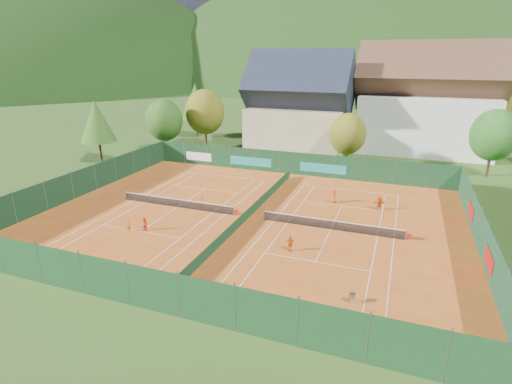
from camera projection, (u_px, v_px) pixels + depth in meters
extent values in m
plane|color=#2B4B17|center=(249.00, 218.00, 38.91)|extent=(600.00, 600.00, 0.00)
cube|color=#B6531A|center=(249.00, 218.00, 38.90)|extent=(40.00, 32.00, 0.01)
cube|color=white|center=(225.00, 176.00, 52.07)|extent=(10.97, 0.06, 0.00)
cube|color=white|center=(97.00, 259.00, 31.02)|extent=(10.97, 0.06, 0.00)
cube|color=white|center=(134.00, 201.00, 43.36)|extent=(0.06, 23.77, 0.00)
cube|color=white|center=(225.00, 214.00, 39.73)|extent=(0.06, 23.77, 0.00)
cube|color=white|center=(144.00, 202.00, 42.90)|extent=(0.06, 23.77, 0.00)
cube|color=white|center=(213.00, 212.00, 40.18)|extent=(0.06, 23.77, 0.00)
cube|color=white|center=(206.00, 189.00, 47.21)|extent=(8.23, 0.06, 0.00)
cube|color=white|center=(140.00, 231.00, 35.87)|extent=(8.23, 0.06, 0.00)
cube|color=white|center=(177.00, 207.00, 41.54)|extent=(0.06, 12.80, 0.00)
cube|color=white|center=(349.00, 190.00, 46.78)|extent=(10.97, 0.06, 0.00)
cube|color=white|center=(297.00, 301.00, 25.73)|extent=(10.97, 0.06, 0.00)
cube|color=white|center=(273.00, 221.00, 38.07)|extent=(0.06, 23.77, 0.00)
cube|color=white|center=(394.00, 239.00, 34.44)|extent=(0.06, 23.77, 0.00)
cube|color=white|center=(287.00, 223.00, 37.62)|extent=(0.06, 23.77, 0.00)
cube|color=white|center=(378.00, 236.00, 34.90)|extent=(0.06, 23.77, 0.00)
cube|color=white|center=(342.00, 206.00, 41.93)|extent=(8.23, 0.06, 0.00)
cube|color=white|center=(315.00, 262.00, 30.59)|extent=(8.23, 0.06, 0.00)
cube|color=white|center=(331.00, 229.00, 36.26)|extent=(0.06, 12.80, 0.00)
cylinder|color=#59595B|center=(126.00, 195.00, 43.50)|extent=(0.10, 0.10, 1.02)
cylinder|color=#59595B|center=(234.00, 211.00, 39.27)|extent=(0.10, 0.10, 1.02)
cube|color=black|center=(177.00, 203.00, 41.40)|extent=(12.80, 0.02, 0.86)
cube|color=white|center=(177.00, 199.00, 41.26)|extent=(12.80, 0.04, 0.06)
cube|color=red|center=(236.00, 212.00, 39.20)|extent=(0.40, 0.04, 0.40)
cylinder|color=#59595B|center=(264.00, 215.00, 38.21)|extent=(0.10, 0.10, 1.02)
cylinder|color=#59595B|center=(406.00, 235.00, 33.98)|extent=(0.10, 0.10, 1.02)
cube|color=black|center=(331.00, 225.00, 36.11)|extent=(12.80, 0.02, 0.86)
cube|color=white|center=(331.00, 220.00, 35.97)|extent=(12.80, 0.04, 0.06)
cube|color=red|center=(409.00, 236.00, 33.92)|extent=(0.40, 0.04, 0.40)
cube|color=#143920|center=(249.00, 213.00, 38.74)|extent=(0.03, 28.80, 1.00)
cube|color=#12331A|center=(293.00, 163.00, 52.59)|extent=(40.00, 0.04, 3.00)
cube|color=teal|center=(251.00, 161.00, 54.61)|extent=(6.00, 0.03, 1.20)
cube|color=teal|center=(323.00, 168.00, 51.31)|extent=(6.00, 0.03, 1.20)
cube|color=silver|center=(199.00, 157.00, 57.26)|extent=(4.00, 0.03, 1.20)
cube|color=#14381A|center=(153.00, 290.00, 24.24)|extent=(40.00, 0.04, 3.00)
cube|color=#12321D|center=(84.00, 181.00, 45.02)|extent=(0.04, 32.00, 3.00)
cube|color=#163D24|center=(482.00, 234.00, 31.81)|extent=(0.04, 32.00, 3.00)
cube|color=#B21414|center=(489.00, 260.00, 28.38)|extent=(0.03, 3.00, 1.20)
cube|color=#B21414|center=(471.00, 211.00, 37.24)|extent=(0.03, 3.00, 1.20)
cube|color=beige|center=(299.00, 129.00, 65.33)|extent=(15.00, 12.00, 7.00)
cube|color=#1E2333|center=(300.00, 88.00, 63.21)|extent=(16.20, 12.00, 12.00)
cube|color=silver|center=(423.00, 124.00, 64.04)|extent=(20.00, 11.00, 9.00)
cube|color=brown|center=(430.00, 77.00, 61.67)|extent=(21.60, 11.00, 11.00)
cube|color=silver|center=(512.00, 124.00, 66.66)|extent=(16.00, 10.00, 8.00)
cylinder|color=#482D19|center=(166.00, 145.00, 63.43)|extent=(0.36, 0.36, 2.80)
ellipsoid|color=#275518|center=(164.00, 120.00, 62.13)|extent=(5.72, 5.72, 6.58)
cylinder|color=#4C2D1B|center=(206.00, 139.00, 67.37)|extent=(0.36, 0.36, 3.15)
ellipsoid|color=olive|center=(205.00, 112.00, 65.90)|extent=(6.44, 6.44, 7.40)
cylinder|color=#482E1A|center=(197.00, 128.00, 76.38)|extent=(0.36, 0.36, 3.50)
cone|color=#2A5317|center=(196.00, 101.00, 74.75)|extent=(5.60, 5.60, 6.50)
cylinder|color=#452918|center=(346.00, 159.00, 56.01)|extent=(0.36, 0.36, 2.45)
ellipsoid|color=olive|center=(348.00, 134.00, 54.87)|extent=(5.01, 5.01, 5.76)
cylinder|color=#472819|center=(488.00, 166.00, 51.78)|extent=(0.36, 0.36, 2.80)
ellipsoid|color=#225F1B|center=(494.00, 135.00, 50.47)|extent=(5.72, 5.72, 6.58)
cylinder|color=#4E2E1C|center=(101.00, 152.00, 58.27)|extent=(0.36, 0.36, 3.15)
cone|color=#2C5819|center=(97.00, 121.00, 56.80)|extent=(5.04, 5.04, 5.85)
cylinder|color=#4C321B|center=(486.00, 141.00, 65.17)|extent=(0.36, 0.36, 3.50)
ellipsoid|color=olive|center=(492.00, 110.00, 63.54)|extent=(7.15, 7.15, 8.22)
ellipsoid|color=black|center=(399.00, 131.00, 315.13)|extent=(440.00, 440.00, 242.00)
ellipsoid|color=black|center=(29.00, 135.00, 264.95)|extent=(340.00, 340.00, 204.00)
cylinder|color=slate|center=(349.00, 299.00, 25.29)|extent=(0.02, 0.02, 0.80)
cylinder|color=slate|center=(354.00, 300.00, 25.19)|extent=(0.02, 0.02, 0.80)
cylinder|color=slate|center=(350.00, 296.00, 25.56)|extent=(0.02, 0.02, 0.80)
cylinder|color=slate|center=(355.00, 297.00, 25.46)|extent=(0.02, 0.02, 0.80)
cube|color=slate|center=(352.00, 296.00, 25.33)|extent=(0.34, 0.34, 0.30)
ellipsoid|color=#CCD833|center=(352.00, 295.00, 25.32)|extent=(0.28, 0.28, 0.16)
sphere|color=#CCD833|center=(158.00, 227.00, 36.62)|extent=(0.07, 0.07, 0.07)
sphere|color=#CCD833|center=(311.00, 265.00, 30.03)|extent=(0.07, 0.07, 0.07)
sphere|color=#CCD833|center=(259.00, 211.00, 40.49)|extent=(0.07, 0.07, 0.07)
sphere|color=#CCD833|center=(230.00, 188.00, 47.56)|extent=(0.07, 0.07, 0.07)
sphere|color=#CCD833|center=(374.00, 239.00, 34.39)|extent=(0.07, 0.07, 0.07)
imported|color=#DC5D13|center=(129.00, 226.00, 35.62)|extent=(0.45, 0.31, 1.20)
imported|color=#E64C14|center=(145.00, 224.00, 35.81)|extent=(0.71, 0.60, 1.27)
imported|color=#FC5B16|center=(202.00, 202.00, 41.21)|extent=(0.94, 0.80, 1.26)
imported|color=#D24F12|center=(290.00, 244.00, 32.06)|extent=(0.84, 0.69, 1.33)
imported|color=#D14C12|center=(334.00, 196.00, 42.56)|extent=(0.81, 0.56, 1.59)
imported|color=#D24912|center=(379.00, 204.00, 40.55)|extent=(1.38, 0.94, 1.43)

